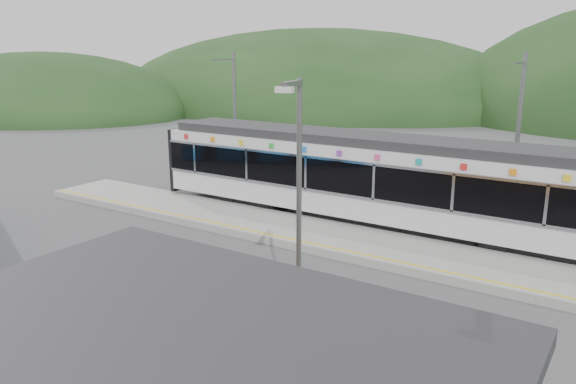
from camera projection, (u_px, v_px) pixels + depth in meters
The scene contains 8 objects.
ground at pixel (241, 259), 19.48m from camera, with size 120.00×120.00×0.00m, color #4C4C4F.
hills at pixel (464, 249), 20.48m from camera, with size 146.00×149.00×26.00m.
platform at pixel (293, 230), 22.12m from camera, with size 26.00×3.20×0.30m, color #9E9E99.
yellow_line at pixel (274, 235), 21.02m from camera, with size 26.00×0.10×0.01m, color yellow.
train at pixel (378, 177), 22.58m from camera, with size 20.44×3.01×3.74m.
catenary_mast_west at pixel (235, 117), 29.25m from camera, with size 0.18×1.80×7.00m.
catenary_mast_east at pixel (517, 140), 21.82m from camera, with size 0.18×1.80×7.00m.
lamp_post at pixel (296, 199), 12.35m from camera, with size 0.38×1.16×6.47m.
Camera 1 is at (11.39, -14.44, 7.00)m, focal length 35.00 mm.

